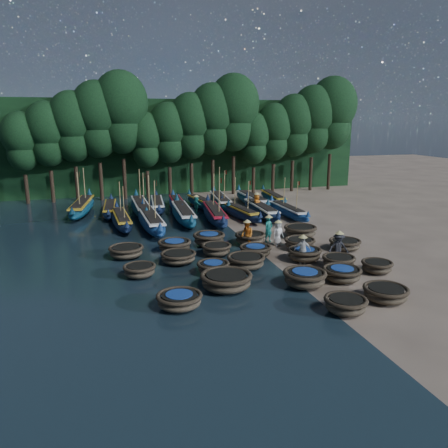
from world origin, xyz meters
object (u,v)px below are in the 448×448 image
object	(u,v)px
long_boat_14	(203,203)
coracle_23	(250,238)
long_boat_6	(239,212)
long_boat_11	(141,207)
coracle_22	(209,239)
coracle_16	(216,249)
fisherman_1	(269,228)
long_boat_16	(252,200)
coracle_10	(140,270)
coracle_15	(178,257)
coracle_21	(175,246)
long_boat_10	(110,209)
fisherman_0	(278,232)
coracle_9	(377,266)
coracle_3	(346,304)
coracle_7	(305,278)
long_boat_12	(157,205)
long_boat_2	(121,220)
coracle_17	(255,250)
long_boat_4	(183,214)
coracle_8	(342,274)
coracle_20	(126,251)
long_boat_7	(261,210)
fisherman_2	(247,234)
long_boat_15	(220,201)
fisherman_6	(257,203)
coracle_6	(226,281)
fisherman_3	(338,247)
fisherman_5	(196,204)
long_boat_17	(273,198)
coracle_12	(246,261)
coracle_13	(304,254)
long_boat_5	(215,214)
coracle_19	(345,244)
fisherman_4	(303,249)
coracle_5	(179,300)
coracle_11	(213,267)
long_boat_8	(288,211)
long_boat_13	(177,204)
coracle_18	(300,243)

from	to	relation	value
long_boat_14	coracle_23	bearing A→B (deg)	-97.15
long_boat_6	long_boat_11	world-z (taller)	long_boat_11
long_boat_14	coracle_22	bearing A→B (deg)	-109.77
coracle_16	fisherman_1	world-z (taller)	fisherman_1
long_boat_11	long_boat_16	distance (m)	10.43
coracle_10	coracle_15	size ratio (longest dim) A/B	0.85
coracle_21	long_boat_10	distance (m)	12.75
coracle_23	fisherman_0	bearing A→B (deg)	-19.25
coracle_9	long_boat_6	distance (m)	14.90
coracle_3	coracle_7	world-z (taller)	coracle_7
long_boat_6	long_boat_12	xyz separation A→B (m)	(-6.10, 4.99, -0.01)
long_boat_16	long_boat_2	bearing A→B (deg)	-158.76
coracle_3	long_boat_14	xyz separation A→B (m)	(-0.79, 23.04, 0.10)
coracle_17	long_boat_4	size ratio (longest dim) A/B	0.24
coracle_8	coracle_20	xyz separation A→B (m)	(-10.22, 6.87, -0.01)
coracle_17	fisherman_1	world-z (taller)	fisherman_1
coracle_22	long_boat_12	distance (m)	12.34
long_boat_2	long_boat_7	xyz separation A→B (m)	(11.43, 0.29, 0.04)
fisherman_2	coracle_16	bearing A→B (deg)	-80.96
long_boat_7	long_boat_11	xyz separation A→B (m)	(-9.56, 3.87, 0.03)
long_boat_15	fisherman_1	xyz separation A→B (m)	(-0.10, -12.39, 0.40)
long_boat_10	fisherman_6	bearing A→B (deg)	-12.22
coracle_9	long_boat_16	distance (m)	19.22
coracle_6	long_boat_6	bearing A→B (deg)	69.86
long_boat_10	fisherman_3	bearing A→B (deg)	-50.98
fisherman_5	long_boat_17	bearing A→B (deg)	-79.65
coracle_12	fisherman_1	world-z (taller)	fisherman_1
coracle_13	long_boat_5	distance (m)	11.38
coracle_15	coracle_19	xyz separation A→B (m)	(10.47, -0.27, 0.01)
coracle_8	long_boat_7	size ratio (longest dim) A/B	0.29
fisherman_4	coracle_5	bearing A→B (deg)	-136.45
coracle_16	coracle_17	world-z (taller)	coracle_16
coracle_11	fisherman_2	xyz separation A→B (m)	(3.23, 3.99, 0.54)
long_boat_7	fisherman_2	distance (m)	9.42
coracle_6	long_boat_8	distance (m)	16.83
coracle_9	long_boat_17	distance (m)	20.27
coracle_22	long_boat_11	bearing A→B (deg)	106.50
coracle_19	coracle_15	bearing A→B (deg)	178.53
coracle_21	long_boat_15	distance (m)	14.58
long_boat_13	coracle_23	bearing A→B (deg)	-75.23
coracle_5	long_boat_7	xyz separation A→B (m)	(9.81, 16.12, 0.17)
coracle_8	fisherman_0	size ratio (longest dim) A/B	1.33
coracle_12	long_boat_15	size ratio (longest dim) A/B	0.25
long_boat_7	fisherman_1	xyz separation A→B (m)	(-2.24, -7.36, 0.41)
long_boat_15	coracle_3	bearing A→B (deg)	-87.03
coracle_18	long_boat_13	size ratio (longest dim) A/B	0.32
coracle_15	fisherman_5	xyz separation A→B (m)	(3.89, 13.02, 0.42)
coracle_23	fisherman_5	bearing A→B (deg)	96.73
coracle_11	coracle_20	size ratio (longest dim) A/B	0.69
fisherman_2	fisherman_4	xyz separation A→B (m)	(2.07, -3.63, -0.07)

